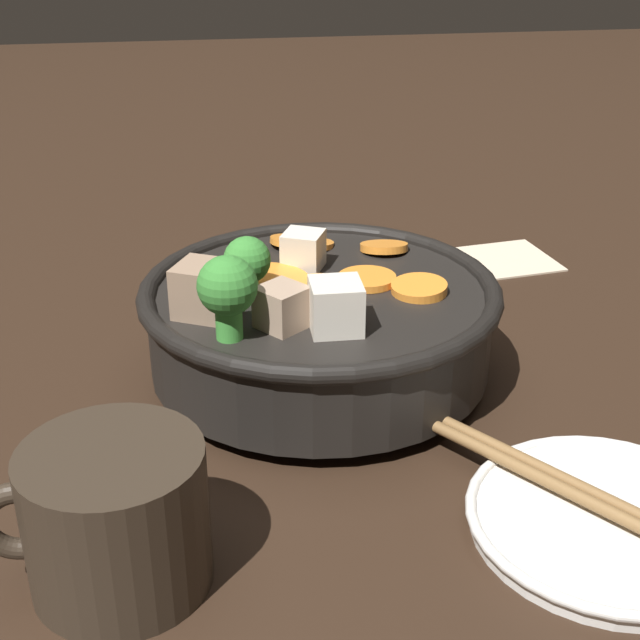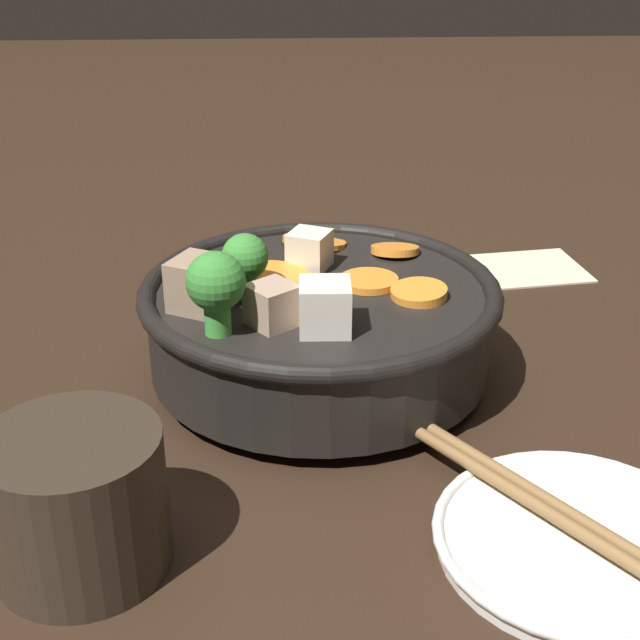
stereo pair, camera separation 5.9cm
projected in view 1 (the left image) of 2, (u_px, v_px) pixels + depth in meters
The scene contains 6 objects.
ground_plane at pixel (320, 376), 0.61m from camera, with size 3.00×3.00×0.00m, color black.
stirfry_bowl at pixel (318, 318), 0.59m from camera, with size 0.24×0.24×0.11m.
side_saucer at pixel (608, 522), 0.46m from camera, with size 0.15×0.15×0.01m.
dark_mug at pixel (114, 518), 0.41m from camera, with size 0.11×0.09×0.07m.
napkin at pixel (491, 260), 0.79m from camera, with size 0.12×0.09×0.00m.
chopsticks_pair at pixel (610, 507), 0.45m from camera, with size 0.14×0.19×0.01m.
Camera 1 is at (0.08, 0.52, 0.30)m, focal length 50.00 mm.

